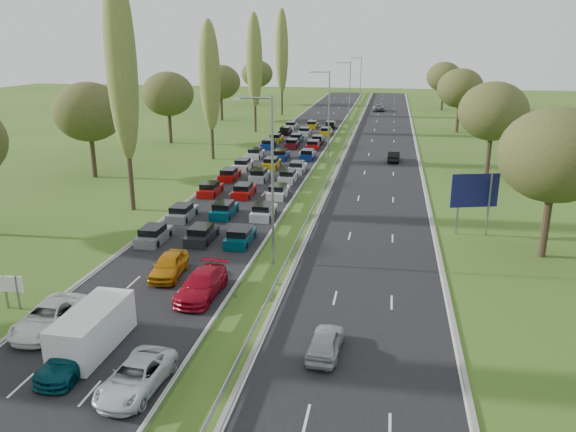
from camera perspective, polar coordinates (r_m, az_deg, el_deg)
The scene contains 20 objects.
ground at distance 76.03m, azimuth 4.23°, elevation 5.53°, with size 260.00×260.00×0.00m, color #37531A.
near_carriageway at distance 79.43m, azimuth -0.44°, elevation 6.08°, with size 10.50×215.00×0.04m, color black.
far_carriageway at distance 78.08m, azimuth 9.39°, elevation 5.66°, with size 10.50×215.00×0.04m, color black.
central_reservation at distance 78.36m, azimuth 4.44°, elevation 6.29°, with size 2.36×215.00×0.32m.
lamp_columns at distance 73.08m, azimuth 4.16°, elevation 9.83°, with size 0.18×140.18×12.00m.
poplar_row at distance 66.71m, azimuth -10.96°, elevation 14.38°, with size 2.80×127.80×22.44m.
woodland_left at distance 66.72m, azimuth -21.02°, elevation 9.51°, with size 8.00×166.00×11.10m.
woodland_right at distance 62.30m, azimuth 21.32°, elevation 9.00°, with size 8.00×153.00×11.10m.
traffic_queue_fill at distance 74.73m, azimuth -1.15°, elevation 5.71°, with size 9.10×68.61×0.80m.
near_car_2 at distance 34.32m, azimuth -23.11°, elevation -9.40°, with size 2.46×5.33×1.48m, color white.
near_car_7 at distance 30.03m, azimuth -21.16°, elevation -13.24°, with size 1.87×4.60×1.34m, color #043B46.
near_car_8 at distance 39.26m, azimuth -11.99°, elevation -4.90°, with size 1.85×4.59×1.56m, color #C07B0C.
near_car_10 at distance 27.61m, azimuth -15.19°, elevation -15.47°, with size 2.23×4.85×1.35m, color silver.
near_car_11 at distance 35.89m, azimuth -8.76°, elevation -6.89°, with size 2.18×5.37×1.56m, color maroon.
far_car_0 at distance 29.45m, azimuth 3.82°, elevation -12.63°, with size 1.60×3.97×1.35m, color #A0A3A9.
far_car_1 at distance 77.08m, azimuth 10.71°, elevation 5.99°, with size 1.50×4.30×1.42m, color black.
far_car_2 at distance 135.28m, azimuth 9.20°, elevation 10.82°, with size 2.56×5.56×1.54m, color slate.
white_van_rear at distance 31.47m, azimuth -18.99°, elevation -10.60°, with size 2.18×5.55×2.23m.
info_sign at distance 37.51m, azimuth -26.32°, elevation -6.53°, with size 1.50×0.21×2.10m.
direction_sign at distance 48.25m, azimuth 18.43°, elevation 2.21°, with size 3.87×1.21×5.20m.
Camera 1 is at (12.37, 5.95, 15.33)m, focal length 35.00 mm.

